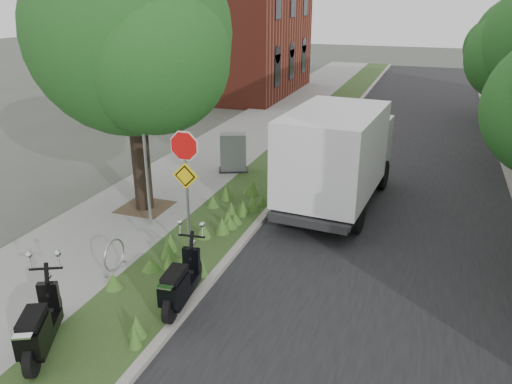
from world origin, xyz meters
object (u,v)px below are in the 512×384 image
at_px(scooter_near, 39,333).
at_px(box_truck, 338,153).
at_px(scooter_far, 179,288).
at_px(utility_cabinet, 233,153).
at_px(sign_assembly, 185,169).

relative_size(scooter_near, box_truck, 0.32).
bearing_deg(scooter_far, scooter_near, -127.47).
bearing_deg(utility_cabinet, sign_assembly, -77.35).
xyz_separation_m(scooter_near, box_truck, (3.44, 8.62, 1.11)).
relative_size(scooter_near, utility_cabinet, 1.36).
distance_m(sign_assembly, utility_cabinet, 6.58).
xyz_separation_m(sign_assembly, scooter_far, (0.79, -2.02, -1.75)).
xyz_separation_m(scooter_near, utility_cabinet, (-0.60, 10.34, 0.19)).
distance_m(sign_assembly, box_truck, 5.28).
bearing_deg(sign_assembly, utility_cabinet, 102.65).
height_order(scooter_near, scooter_far, scooter_near).
xyz_separation_m(scooter_far, box_truck, (1.85, 6.54, 1.12)).
bearing_deg(utility_cabinet, scooter_far, -75.15).
bearing_deg(utility_cabinet, scooter_near, -86.70).
bearing_deg(box_truck, sign_assembly, -120.22).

